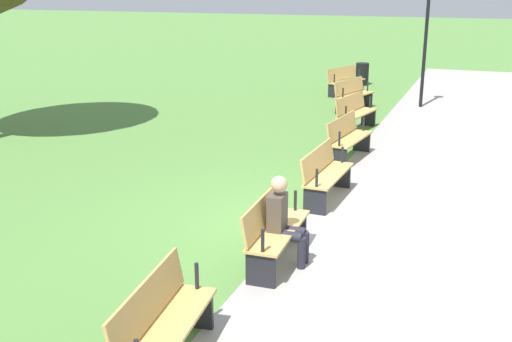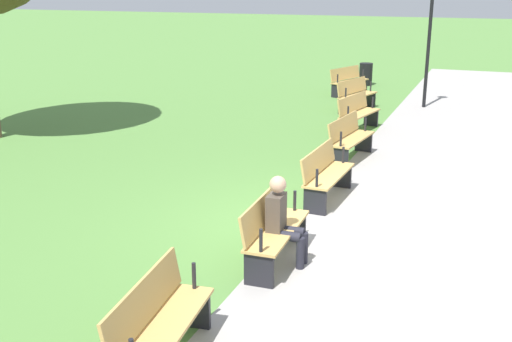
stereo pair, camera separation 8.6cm
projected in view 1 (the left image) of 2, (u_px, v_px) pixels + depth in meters
ground_plane at (308, 227)px, 9.45m from camera, size 120.00×120.00×0.00m
path_paving at (494, 253)px, 8.54m from camera, size 38.25×5.83×0.01m
bench_0 at (345, 80)px, 20.39m from camera, size 1.68×1.00×0.89m
bench_1 at (353, 94)px, 17.88m from camera, size 1.68×0.89×0.89m
bench_2 at (355, 113)px, 15.39m from camera, size 1.68×0.78×0.89m
bench_3 at (348, 137)px, 12.93m from camera, size 1.66×0.66×0.89m
bench_4 at (325, 173)px, 10.52m from camera, size 1.63×0.54×0.89m
bench_5 at (274, 228)px, 8.17m from camera, size 1.63×0.54×0.89m
bench_6 at (163, 323)px, 5.90m from camera, size 1.66×0.66×0.89m
person_seated at (284, 218)px, 8.07m from camera, size 0.33×0.53×1.20m
lamp_post at (427, 20)px, 17.76m from camera, size 0.32×0.32×3.57m
trash_bin at (362, 74)px, 22.30m from camera, size 0.47×0.47×0.79m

